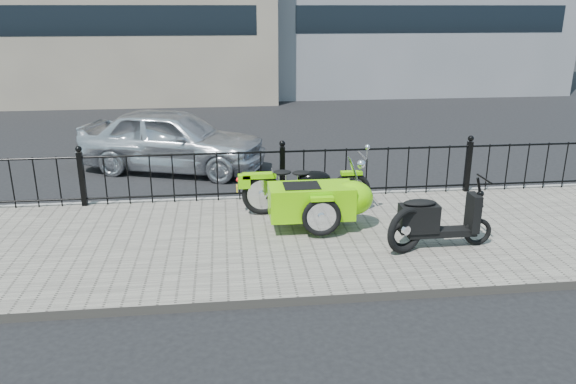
{
  "coord_description": "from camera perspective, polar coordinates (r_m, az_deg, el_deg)",
  "views": [
    {
      "loc": [
        -1.02,
        -8.36,
        3.45
      ],
      "look_at": [
        -0.06,
        -0.1,
        0.7
      ],
      "focal_mm": 35.0,
      "sensor_mm": 36.0,
      "label": 1
    }
  ],
  "objects": [
    {
      "name": "sedan_car",
      "position": [
        12.53,
        -11.65,
        5.22
      ],
      "size": [
        4.36,
        2.85,
        1.38
      ],
      "primitive_type": "imported",
      "rotation": [
        0.0,
        0.0,
        1.24
      ],
      "color": "silver",
      "rests_on": "ground"
    },
    {
      "name": "motorcycle_sidecar",
      "position": [
        8.84,
        3.35,
        -0.54
      ],
      "size": [
        2.28,
        1.48,
        0.98
      ],
      "color": "black",
      "rests_on": "sidewalk"
    },
    {
      "name": "sidewalk",
      "position": [
        8.62,
        0.71,
        -4.83
      ],
      "size": [
        30.0,
        3.8,
        0.12
      ],
      "primitive_type": "cube",
      "color": "#696359",
      "rests_on": "ground"
    },
    {
      "name": "iron_fence",
      "position": [
        10.13,
        -0.58,
        1.91
      ],
      "size": [
        14.11,
        0.11,
        1.08
      ],
      "color": "black",
      "rests_on": "sidewalk"
    },
    {
      "name": "spare_tire",
      "position": [
        8.07,
        11.9,
        -3.83
      ],
      "size": [
        0.65,
        0.4,
        0.68
      ],
      "primitive_type": "torus",
      "rotation": [
        1.57,
        0.0,
        0.47
      ],
      "color": "black",
      "rests_on": "sidewalk"
    },
    {
      "name": "ground",
      "position": [
        9.1,
        0.31,
        -3.95
      ],
      "size": [
        120.0,
        120.0,
        0.0
      ],
      "primitive_type": "plane",
      "color": "black",
      "rests_on": "ground"
    },
    {
      "name": "scooter",
      "position": [
        8.34,
        14.71,
        -2.86
      ],
      "size": [
        1.53,
        0.44,
        1.03
      ],
      "color": "black",
      "rests_on": "sidewalk"
    },
    {
      "name": "curb",
      "position": [
        10.42,
        -0.65,
        -0.66
      ],
      "size": [
        30.0,
        0.1,
        0.12
      ],
      "primitive_type": "cube",
      "color": "gray",
      "rests_on": "ground"
    }
  ]
}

